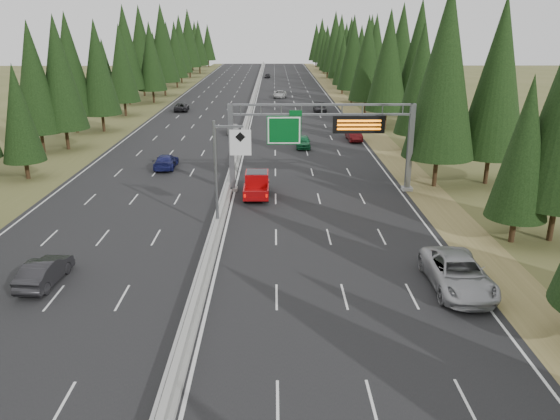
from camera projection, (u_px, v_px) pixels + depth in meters
The scene contains 19 objects.
road at pixel (250, 115), 92.09m from camera, with size 32.00×260.00×0.08m, color black.
shoulder_right at pixel (355, 114), 92.27m from camera, with size 3.60×260.00×0.06m, color olive.
shoulder_left at pixel (144, 115), 91.92m from camera, with size 3.60×260.00×0.06m, color #4F5427.
median_barrier at pixel (250, 112), 91.97m from camera, with size 0.70×260.00×0.85m.
sign_gantry at pixel (329, 134), 47.77m from camera, with size 16.75×0.98×7.80m.
hov_sign_pole at pixel (224, 168), 38.47m from camera, with size 2.80×0.50×8.00m.
tree_row_right at pixel (386, 58), 87.24m from camera, with size 12.33×243.26×18.23m.
tree_row_left at pixel (110, 59), 86.45m from camera, with size 12.06×243.20×18.94m.
silver_minivan at pixel (458, 273), 30.77m from camera, with size 3.07×6.67×1.85m, color #A6A6AB.
red_pickup at pixel (257, 183), 48.07m from camera, with size 2.12×5.93×1.93m.
car_ahead_green at pixel (303, 142), 66.66m from camera, with size 1.74×4.32×1.47m, color #166336.
car_ahead_dkred at pixel (354, 135), 70.83m from camera, with size 1.65×4.73×1.56m, color #540C0F.
car_ahead_dkgrey at pixel (320, 108), 93.99m from camera, with size 2.10×5.17×1.50m, color black.
car_ahead_white at pixel (280, 94), 113.19m from camera, with size 2.42×5.24×1.46m, color #BCBCBC.
car_ahead_far at pixel (267, 76), 156.30m from camera, with size 1.53×3.81×1.30m, color black.
car_onc_near at pixel (45, 271), 31.43m from camera, with size 1.61×4.61×1.52m, color black.
car_onc_blue at pixel (166, 161), 57.02m from camera, with size 2.05×5.03×1.46m, color navy.
car_onc_white at pixel (233, 128), 75.24m from camera, with size 1.75×4.36×1.49m, color silver.
car_onc_far at pixel (182, 107), 95.50m from camera, with size 2.35×5.09×1.42m, color #232325.
Camera 1 is at (4.16, -12.46, 14.26)m, focal length 35.00 mm.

